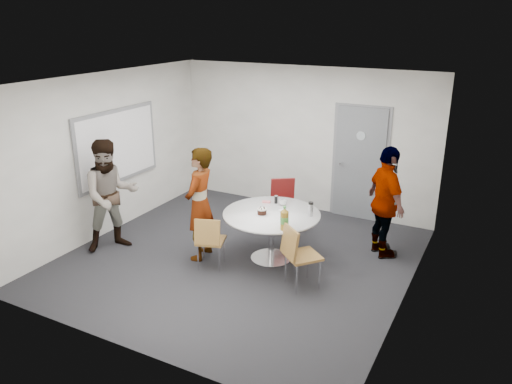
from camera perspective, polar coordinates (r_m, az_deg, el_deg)
The scene contains 15 objects.
floor at distance 7.77m, azimuth -1.96°, elevation -7.59°, with size 5.00×5.00×0.00m, color #232327.
ceiling at distance 6.97m, azimuth -2.22°, elevation 12.58°, with size 5.00×5.00×0.00m, color silver.
wall_back at distance 9.43m, azimuth 5.48°, elevation 6.02°, with size 5.00×5.00×0.00m, color beige.
wall_left at distance 8.72m, azimuth -16.55°, elevation 4.17°, with size 5.00×5.00×0.00m, color beige.
wall_right at distance 6.46m, azimuth 17.59°, elevation -1.27°, with size 5.00×5.00×0.00m, color beige.
wall_front at distance 5.38m, azimuth -15.41°, elevation -5.30°, with size 5.00×5.00×0.00m, color beige.
door at distance 9.15m, azimuth 11.76°, elevation 3.17°, with size 1.02×0.17×2.12m.
whiteboard at distance 8.81m, azimuth -15.53°, elevation 5.09°, with size 0.04×1.90×1.25m.
table at distance 7.46m, azimuth 1.93°, elevation -3.22°, with size 1.46×1.46×1.10m.
chair_near_left at distance 7.29m, azimuth -5.36°, elevation -5.25°, with size 0.50×0.52×0.82m.
chair_near_right at distance 6.78m, azimuth 4.71°, elevation -6.74°, with size 0.62×0.63×0.90m.
chair_far at distance 8.58m, azimuth 3.16°, elevation -0.87°, with size 0.61×0.62×0.91m.
person_main at distance 7.53m, azimuth -6.43°, elevation -1.38°, with size 0.64×0.42×1.74m, color #A5C6EA.
person_left at distance 8.09m, azimuth -16.25°, elevation -0.39°, with size 0.87×0.68×1.79m, color white.
person_right at distance 7.79m, azimuth 14.62°, elevation -1.18°, with size 1.02×0.43×1.74m, color black.
Camera 1 is at (3.44, -6.00, 3.55)m, focal length 35.00 mm.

